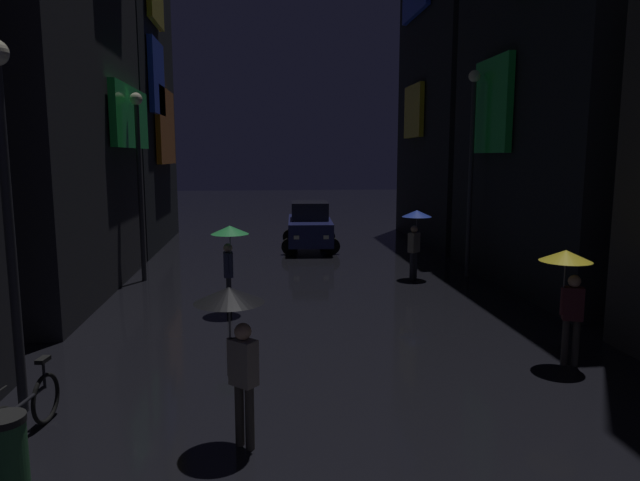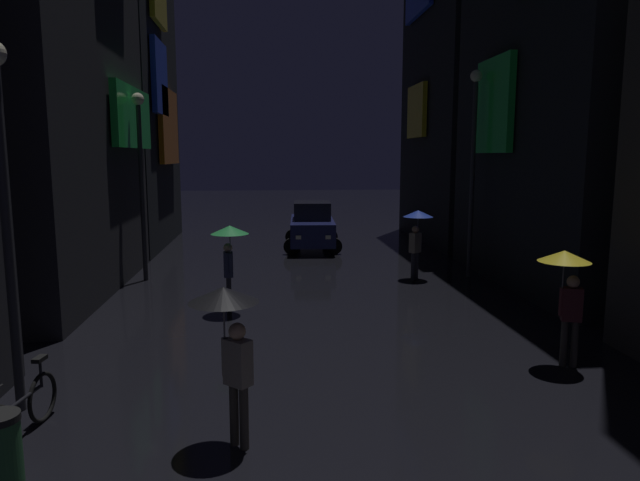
% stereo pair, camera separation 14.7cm
% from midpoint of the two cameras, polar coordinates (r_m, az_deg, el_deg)
% --- Properties ---
extents(building_left_far, '(4.25, 7.90, 16.22)m').
position_cam_midpoint_polar(building_left_far, '(25.73, -19.99, 17.71)').
color(building_left_far, black).
rests_on(building_left_far, ground).
extents(building_right_mid, '(4.25, 8.42, 13.23)m').
position_cam_midpoint_polar(building_right_mid, '(18.41, 24.59, 16.66)').
color(building_right_mid, black).
rests_on(building_right_mid, ground).
extents(building_right_far, '(4.25, 7.97, 15.60)m').
position_cam_midpoint_polar(building_right_far, '(26.52, 14.89, 16.98)').
color(building_right_far, black).
rests_on(building_right_far, ground).
extents(pedestrian_near_crossing_blue, '(0.90, 0.90, 2.12)m').
position_cam_midpoint_polar(pedestrian_near_crossing_blue, '(17.56, 9.93, 1.51)').
color(pedestrian_near_crossing_blue, '#2D2D38').
rests_on(pedestrian_near_crossing_blue, ground).
extents(pedestrian_foreground_right_black, '(0.90, 0.90, 2.12)m').
position_cam_midpoint_polar(pedestrian_foreground_right_black, '(7.40, -8.59, -8.05)').
color(pedestrian_foreground_right_black, '#38332D').
rests_on(pedestrian_foreground_right_black, ground).
extents(pedestrian_foreground_left_green, '(0.90, 0.90, 2.12)m').
position_cam_midpoint_polar(pedestrian_foreground_left_green, '(13.79, -8.76, -0.35)').
color(pedestrian_foreground_left_green, '#2D2D38').
rests_on(pedestrian_foreground_left_green, ground).
extents(pedestrian_midstreet_centre_yellow, '(0.90, 0.90, 2.12)m').
position_cam_midpoint_polar(pedestrian_midstreet_centre_yellow, '(10.98, 23.79, -3.24)').
color(pedestrian_midstreet_centre_yellow, '#38332D').
rests_on(pedestrian_midstreet_centre_yellow, ground).
extents(bicycle_parked_at_storefront, '(0.33, 1.81, 0.96)m').
position_cam_midpoint_polar(bicycle_parked_at_storefront, '(8.82, -27.29, -15.00)').
color(bicycle_parked_at_storefront, black).
rests_on(bicycle_parked_at_storefront, ground).
extents(car_distant, '(2.42, 4.23, 1.92)m').
position_cam_midpoint_polar(car_distant, '(23.10, -0.62, 1.43)').
color(car_distant, navy).
rests_on(car_distant, ground).
extents(streetlamp_left_far, '(0.36, 0.36, 5.58)m').
position_cam_midpoint_polar(streetlamp_left_far, '(17.80, -17.26, 7.20)').
color(streetlamp_left_far, '#2D2D33').
rests_on(streetlamp_left_far, ground).
extents(streetlamp_right_far, '(0.36, 0.36, 6.30)m').
position_cam_midpoint_polar(streetlamp_right_far, '(18.20, 15.31, 8.53)').
color(streetlamp_right_far, '#2D2D33').
rests_on(streetlamp_right_far, ground).
extents(streetlamp_left_near, '(0.36, 0.36, 5.33)m').
position_cam_midpoint_polar(streetlamp_left_near, '(9.19, -28.71, 4.85)').
color(streetlamp_left_near, '#2D2D33').
rests_on(streetlamp_left_near, ground).
extents(trash_bin, '(0.46, 0.46, 0.93)m').
position_cam_midpoint_polar(trash_bin, '(7.64, -28.78, -18.17)').
color(trash_bin, '#265933').
rests_on(trash_bin, ground).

